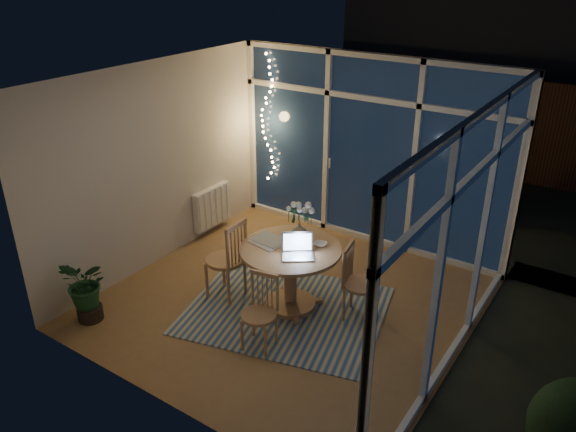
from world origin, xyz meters
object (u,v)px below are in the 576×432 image
object	(u,v)px
chair_right	(361,283)
chair_front	(259,313)
potted_plant	(86,290)
laptop	(298,246)
chair_left	(225,258)
flower_vase	(299,230)
dining_table	(291,278)

from	to	relation	value
chair_right	chair_front	size ratio (longest dim) A/B	1.09
potted_plant	laptop	bearing A→B (deg)	34.97
chair_right	potted_plant	distance (m)	3.03
chair_left	flower_vase	xyz separation A→B (m)	(0.73, 0.47, 0.37)
laptop	chair_front	bearing A→B (deg)	-129.38
laptop	chair_right	bearing A→B (deg)	-2.96
chair_front	flower_vase	bearing A→B (deg)	89.09
chair_right	laptop	distance (m)	0.83
chair_left	chair_right	world-z (taller)	chair_left
potted_plant	chair_left	bearing A→B (deg)	51.76
flower_vase	chair_front	bearing A→B (deg)	-80.11
dining_table	chair_left	world-z (taller)	chair_left
chair_left	chair_front	size ratio (longest dim) A/B	1.22
chair_right	flower_vase	world-z (taller)	flower_vase
dining_table	chair_right	bearing A→B (deg)	18.99
chair_front	potted_plant	distance (m)	1.99
dining_table	potted_plant	size ratio (longest dim) A/B	1.50
laptop	flower_vase	xyz separation A→B (m)	(-0.22, 0.36, -0.02)
chair_right	laptop	bearing A→B (deg)	112.46
dining_table	chair_left	xyz separation A→B (m)	(-0.77, -0.23, 0.12)
flower_vase	potted_plant	size ratio (longest dim) A/B	0.28
dining_table	chair_right	distance (m)	0.81
flower_vase	laptop	bearing A→B (deg)	-59.23
laptop	flower_vase	size ratio (longest dim) A/B	1.64
chair_front	flower_vase	world-z (taller)	flower_vase
chair_right	laptop	world-z (taller)	laptop
chair_front	laptop	world-z (taller)	laptop
chair_left	potted_plant	distance (m)	1.56
dining_table	laptop	world-z (taller)	laptop
dining_table	flower_vase	size ratio (longest dim) A/B	5.43
chair_front	laptop	xyz separation A→B (m)	(0.04, 0.67, 0.49)
chair_front	laptop	distance (m)	0.83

